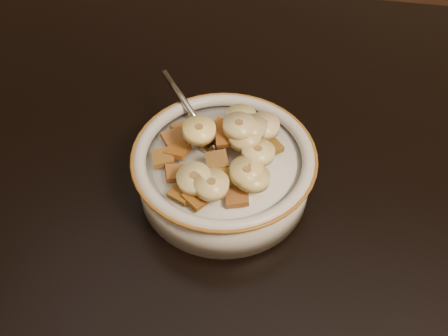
# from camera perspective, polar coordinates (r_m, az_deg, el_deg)

# --- Properties ---
(table) EXTENTS (1.42, 0.93, 0.04)m
(table) POSITION_cam_1_polar(r_m,az_deg,el_deg) (0.50, 6.38, -9.53)
(table) COLOR black
(table) RESTS_ON floor
(chair) EXTENTS (0.46, 0.46, 0.85)m
(chair) POSITION_cam_1_polar(r_m,az_deg,el_deg) (1.25, 0.44, 13.53)
(chair) COLOR black
(chair) RESTS_ON floor
(cereal_bowl) EXTENTS (0.17, 0.17, 0.04)m
(cereal_bowl) POSITION_cam_1_polar(r_m,az_deg,el_deg) (0.50, 0.00, -0.71)
(cereal_bowl) COLOR beige
(cereal_bowl) RESTS_ON table
(milk) EXTENTS (0.14, 0.14, 0.00)m
(milk) POSITION_cam_1_polar(r_m,az_deg,el_deg) (0.48, 0.00, 0.85)
(milk) COLOR silver
(milk) RESTS_ON cereal_bowl
(spoon) EXTENTS (0.05, 0.05, 0.01)m
(spoon) POSITION_cam_1_polar(r_m,az_deg,el_deg) (0.50, -1.62, 3.22)
(spoon) COLOR #A8A8A8
(spoon) RESTS_ON cereal_bowl
(cereal_square_0) EXTENTS (0.03, 0.03, 0.01)m
(cereal_square_0) POSITION_cam_1_polar(r_m,az_deg,el_deg) (0.45, -4.82, -2.77)
(cereal_square_0) COLOR #613713
(cereal_square_0) RESTS_ON milk
(cereal_square_1) EXTENTS (0.02, 0.02, 0.01)m
(cereal_square_1) POSITION_cam_1_polar(r_m,az_deg,el_deg) (0.45, 1.53, -3.30)
(cereal_square_1) COLOR brown
(cereal_square_1) RESTS_ON milk
(cereal_square_2) EXTENTS (0.03, 0.03, 0.01)m
(cereal_square_2) POSITION_cam_1_polar(r_m,az_deg,el_deg) (0.51, 2.07, 5.18)
(cereal_square_2) COLOR brown
(cereal_square_2) RESTS_ON milk
(cereal_square_3) EXTENTS (0.03, 0.03, 0.01)m
(cereal_square_3) POSITION_cam_1_polar(r_m,az_deg,el_deg) (0.48, -2.69, 3.61)
(cereal_square_3) COLOR brown
(cereal_square_3) RESTS_ON milk
(cereal_square_4) EXTENTS (0.03, 0.03, 0.01)m
(cereal_square_4) POSITION_cam_1_polar(r_m,az_deg,el_deg) (0.47, -5.47, -0.63)
(cereal_square_4) COLOR brown
(cereal_square_4) RESTS_ON milk
(cereal_square_5) EXTENTS (0.03, 0.03, 0.01)m
(cereal_square_5) POSITION_cam_1_polar(r_m,az_deg,el_deg) (0.48, -5.30, 2.02)
(cereal_square_5) COLOR #905118
(cereal_square_5) RESTS_ON milk
(cereal_square_6) EXTENTS (0.02, 0.02, 0.01)m
(cereal_square_6) POSITION_cam_1_polar(r_m,az_deg,el_deg) (0.48, 1.09, 3.46)
(cereal_square_6) COLOR brown
(cereal_square_6) RESTS_ON milk
(cereal_square_7) EXTENTS (0.03, 0.03, 0.01)m
(cereal_square_7) POSITION_cam_1_polar(r_m,az_deg,el_deg) (0.45, 2.54, -0.54)
(cereal_square_7) COLOR #985B2B
(cereal_square_7) RESTS_ON milk
(cereal_square_8) EXTENTS (0.03, 0.03, 0.01)m
(cereal_square_8) POSITION_cam_1_polar(r_m,az_deg,el_deg) (0.46, -0.81, 0.82)
(cereal_square_8) COLOR brown
(cereal_square_8) RESTS_ON milk
(cereal_square_9) EXTENTS (0.03, 0.03, 0.01)m
(cereal_square_9) POSITION_cam_1_polar(r_m,az_deg,el_deg) (0.50, 4.33, 4.31)
(cereal_square_9) COLOR brown
(cereal_square_9) RESTS_ON milk
(cereal_square_10) EXTENTS (0.03, 0.03, 0.01)m
(cereal_square_10) POSITION_cam_1_polar(r_m,az_deg,el_deg) (0.49, -0.28, 4.46)
(cereal_square_10) COLOR #944E1A
(cereal_square_10) RESTS_ON milk
(cereal_square_11) EXTENTS (0.03, 0.03, 0.01)m
(cereal_square_11) POSITION_cam_1_polar(r_m,az_deg,el_deg) (0.50, -5.77, 3.33)
(cereal_square_11) COLOR brown
(cereal_square_11) RESTS_ON milk
(cereal_square_12) EXTENTS (0.03, 0.03, 0.01)m
(cereal_square_12) POSITION_cam_1_polar(r_m,az_deg,el_deg) (0.49, 5.29, 2.49)
(cereal_square_12) COLOR #8E611B
(cereal_square_12) RESTS_ON milk
(cereal_square_13) EXTENTS (0.03, 0.03, 0.01)m
(cereal_square_13) POSITION_cam_1_polar(r_m,az_deg,el_deg) (0.44, -3.17, -3.43)
(cereal_square_13) COLOR brown
(cereal_square_13) RESTS_ON milk
(cereal_square_14) EXTENTS (0.03, 0.03, 0.01)m
(cereal_square_14) POSITION_cam_1_polar(r_m,az_deg,el_deg) (0.51, -4.64, 4.41)
(cereal_square_14) COLOR brown
(cereal_square_14) RESTS_ON milk
(cereal_square_15) EXTENTS (0.02, 0.02, 0.01)m
(cereal_square_15) POSITION_cam_1_polar(r_m,az_deg,el_deg) (0.47, 0.27, 3.52)
(cereal_square_15) COLOR brown
(cereal_square_15) RESTS_ON milk
(cereal_square_16) EXTENTS (0.03, 0.03, 0.01)m
(cereal_square_16) POSITION_cam_1_polar(r_m,az_deg,el_deg) (0.48, -6.96, 1.21)
(cereal_square_16) COLOR brown
(cereal_square_16) RESTS_ON milk
(cereal_square_17) EXTENTS (0.02, 0.02, 0.01)m
(cereal_square_17) POSITION_cam_1_polar(r_m,az_deg,el_deg) (0.45, -0.30, -0.64)
(cereal_square_17) COLOR brown
(cereal_square_17) RESTS_ON milk
(cereal_square_18) EXTENTS (0.03, 0.03, 0.01)m
(cereal_square_18) POSITION_cam_1_polar(r_m,az_deg,el_deg) (0.45, 2.42, -1.04)
(cereal_square_18) COLOR olive
(cereal_square_18) RESTS_ON milk
(cereal_square_19) EXTENTS (0.03, 0.03, 0.01)m
(cereal_square_19) POSITION_cam_1_polar(r_m,az_deg,el_deg) (0.50, 4.48, 4.35)
(cereal_square_19) COLOR brown
(cereal_square_19) RESTS_ON milk
(banana_slice_0) EXTENTS (0.04, 0.04, 0.02)m
(banana_slice_0) POSITION_cam_1_polar(r_m,az_deg,el_deg) (0.45, 2.60, -0.21)
(banana_slice_0) COLOR #D2BD6D
(banana_slice_0) RESTS_ON milk
(banana_slice_1) EXTENTS (0.04, 0.04, 0.01)m
(banana_slice_1) POSITION_cam_1_polar(r_m,az_deg,el_deg) (0.44, -1.42, -1.92)
(banana_slice_1) COLOR tan
(banana_slice_1) RESTS_ON milk
(banana_slice_2) EXTENTS (0.04, 0.04, 0.01)m
(banana_slice_2) POSITION_cam_1_polar(r_m,az_deg,el_deg) (0.48, 4.53, 4.81)
(banana_slice_2) COLOR #CFBE87
(banana_slice_2) RESTS_ON milk
(banana_slice_3) EXTENTS (0.04, 0.04, 0.01)m
(banana_slice_3) POSITION_cam_1_polar(r_m,az_deg,el_deg) (0.47, 2.41, 3.60)
(banana_slice_3) COLOR tan
(banana_slice_3) RESTS_ON milk
(banana_slice_4) EXTENTS (0.04, 0.04, 0.02)m
(banana_slice_4) POSITION_cam_1_polar(r_m,az_deg,el_deg) (0.44, 3.30, -1.12)
(banana_slice_4) COLOR #ECD775
(banana_slice_4) RESTS_ON milk
(banana_slice_5) EXTENTS (0.04, 0.04, 0.01)m
(banana_slice_5) POSITION_cam_1_polar(r_m,az_deg,el_deg) (0.47, -2.85, 4.31)
(banana_slice_5) COLOR #FFE380
(banana_slice_5) RESTS_ON milk
(banana_slice_6) EXTENTS (0.04, 0.04, 0.01)m
(banana_slice_6) POSITION_cam_1_polar(r_m,az_deg,el_deg) (0.50, 1.96, 5.75)
(banana_slice_6) COLOR #D2C874
(banana_slice_6) RESTS_ON milk
(banana_slice_7) EXTENTS (0.04, 0.04, 0.01)m
(banana_slice_7) POSITION_cam_1_polar(r_m,az_deg,el_deg) (0.44, -3.45, -1.20)
(banana_slice_7) COLOR #F5E4A1
(banana_slice_7) RESTS_ON milk
(banana_slice_8) EXTENTS (0.03, 0.03, 0.02)m
(banana_slice_8) POSITION_cam_1_polar(r_m,az_deg,el_deg) (0.47, 3.07, 4.70)
(banana_slice_8) COLOR tan
(banana_slice_8) RESTS_ON milk
(banana_slice_9) EXTENTS (0.04, 0.04, 0.01)m
(banana_slice_9) POSITION_cam_1_polar(r_m,az_deg,el_deg) (0.46, 3.90, 1.83)
(banana_slice_9) COLOR beige
(banana_slice_9) RESTS_ON milk
(banana_slice_10) EXTENTS (0.03, 0.03, 0.01)m
(banana_slice_10) POSITION_cam_1_polar(r_m,az_deg,el_deg) (0.44, 2.63, -0.54)
(banana_slice_10) COLOR #DBC676
(banana_slice_10) RESTS_ON milk
(banana_slice_11) EXTENTS (0.04, 0.04, 0.01)m
(banana_slice_11) POSITION_cam_1_polar(r_m,az_deg,el_deg) (0.47, 1.74, 4.82)
(banana_slice_11) COLOR tan
(banana_slice_11) RESTS_ON milk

